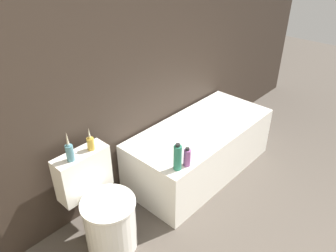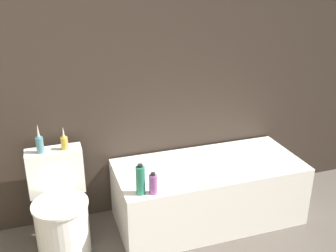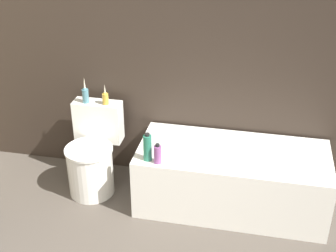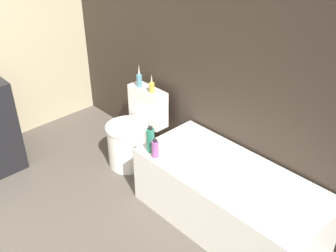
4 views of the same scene
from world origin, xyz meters
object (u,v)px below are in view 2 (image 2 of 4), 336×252
object	(u,v)px
bathtub	(208,191)
vase_gold	(40,143)
shampoo_bottle_tall	(141,180)
shampoo_bottle_short	(153,184)
toilet	(61,213)
vase_silver	(64,142)

from	to	relation	value
bathtub	vase_gold	size ratio (longest dim) A/B	6.59
shampoo_bottle_tall	shampoo_bottle_short	size ratio (longest dim) A/B	1.41
shampoo_bottle_short	bathtub	bearing A→B (deg)	26.58
toilet	shampoo_bottle_short	world-z (taller)	toilet
bathtub	toilet	bearing A→B (deg)	-179.93
vase_gold	shampoo_bottle_short	xyz separation A→B (m)	(0.72, -0.45, -0.22)
bathtub	shampoo_bottle_short	distance (m)	0.69
toilet	vase_gold	bearing A→B (deg)	116.32
bathtub	vase_silver	size ratio (longest dim) A/B	8.37
bathtub	shampoo_bottle_short	size ratio (longest dim) A/B	9.23
bathtub	shampoo_bottle_tall	size ratio (longest dim) A/B	6.56
shampoo_bottle_tall	vase_gold	bearing A→B (deg)	146.39
shampoo_bottle_short	vase_gold	bearing A→B (deg)	148.09
vase_gold	shampoo_bottle_short	distance (m)	0.87
vase_gold	shampoo_bottle_tall	world-z (taller)	vase_gold
bathtub	toilet	distance (m)	1.18
vase_silver	shampoo_bottle_short	world-z (taller)	vase_silver
vase_silver	vase_gold	bearing A→B (deg)	-178.82
bathtub	shampoo_bottle_short	xyz separation A→B (m)	(-0.55, -0.27, 0.33)
shampoo_bottle_tall	shampoo_bottle_short	world-z (taller)	shampoo_bottle_tall
bathtub	vase_silver	xyz separation A→B (m)	(-1.09, 0.18, 0.53)
vase_silver	shampoo_bottle_tall	distance (m)	0.65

